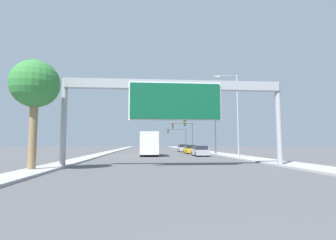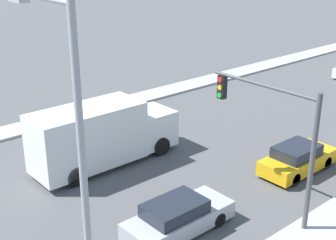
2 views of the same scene
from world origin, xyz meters
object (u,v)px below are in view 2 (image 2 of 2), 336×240
car_near_right (178,217)px  street_lamp_right (77,176)px  car_mid_center (298,159)px  truck_box_primary (101,135)px  traffic_light_near_intersection (276,126)px

car_near_right → street_lamp_right: bearing=-62.9°
street_lamp_right → car_near_right: bearing=117.1°
car_mid_center → car_near_right: bearing=-90.0°
car_near_right → truck_box_primary: bearing=171.8°
car_mid_center → traffic_light_near_intersection: size_ratio=0.75×
truck_box_primary → street_lamp_right: bearing=-34.7°
car_near_right → traffic_light_near_intersection: bearing=68.8°
car_near_right → truck_box_primary: 7.14m
truck_box_primary → car_near_right: bearing=-8.2°
car_near_right → traffic_light_near_intersection: size_ratio=0.80×
car_near_right → car_mid_center: (-0.00, 8.03, 0.02)m
truck_box_primary → traffic_light_near_intersection: 9.26m
traffic_light_near_intersection → car_near_right: bearing=-111.2°
car_near_right → car_mid_center: bearing=90.0°
car_mid_center → traffic_light_near_intersection: 5.53m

